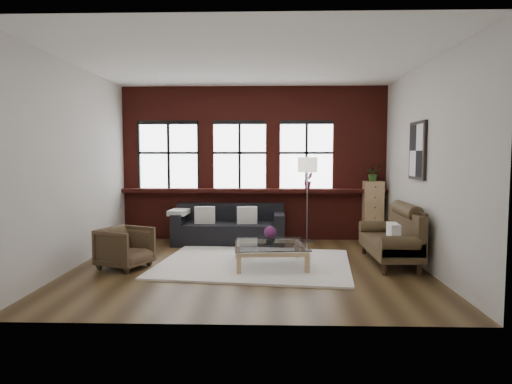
{
  "coord_description": "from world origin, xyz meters",
  "views": [
    {
      "loc": [
        0.33,
        -7.15,
        1.78
      ],
      "look_at": [
        0.1,
        0.6,
        1.15
      ],
      "focal_mm": 32.0,
      "sensor_mm": 36.0,
      "label": 1
    }
  ],
  "objects_px": {
    "vintage_settee": "(389,236)",
    "vase": "(270,239)",
    "coffee_table": "(270,255)",
    "drawer_chest": "(373,211)",
    "floor_lamp": "(307,196)",
    "armchair": "(125,248)",
    "dark_sofa": "(229,224)"
  },
  "relations": [
    {
      "from": "vintage_settee",
      "to": "floor_lamp",
      "type": "distance_m",
      "value": 2.25
    },
    {
      "from": "coffee_table",
      "to": "drawer_chest",
      "type": "height_order",
      "value": "drawer_chest"
    },
    {
      "from": "vintage_settee",
      "to": "armchair",
      "type": "relative_size",
      "value": 2.43
    },
    {
      "from": "armchair",
      "to": "drawer_chest",
      "type": "bearing_deg",
      "value": -38.46
    },
    {
      "from": "vintage_settee",
      "to": "drawer_chest",
      "type": "relative_size",
      "value": 1.39
    },
    {
      "from": "armchair",
      "to": "vase",
      "type": "bearing_deg",
      "value": -63.17
    },
    {
      "from": "dark_sofa",
      "to": "armchair",
      "type": "distance_m",
      "value": 2.5
    },
    {
      "from": "coffee_table",
      "to": "floor_lamp",
      "type": "xyz_separation_m",
      "value": [
        0.76,
        2.12,
        0.76
      ]
    },
    {
      "from": "armchair",
      "to": "coffee_table",
      "type": "xyz_separation_m",
      "value": [
        2.29,
        0.14,
        -0.14
      ]
    },
    {
      "from": "coffee_table",
      "to": "drawer_chest",
      "type": "relative_size",
      "value": 0.92
    },
    {
      "from": "armchair",
      "to": "vase",
      "type": "distance_m",
      "value": 2.29
    },
    {
      "from": "vintage_settee",
      "to": "drawer_chest",
      "type": "bearing_deg",
      "value": 85.41
    },
    {
      "from": "vase",
      "to": "floor_lamp",
      "type": "xyz_separation_m",
      "value": [
        0.76,
        2.12,
        0.5
      ]
    },
    {
      "from": "vase",
      "to": "drawer_chest",
      "type": "height_order",
      "value": "drawer_chest"
    },
    {
      "from": "dark_sofa",
      "to": "floor_lamp",
      "type": "relative_size",
      "value": 1.17
    },
    {
      "from": "dark_sofa",
      "to": "floor_lamp",
      "type": "height_order",
      "value": "floor_lamp"
    },
    {
      "from": "armchair",
      "to": "floor_lamp",
      "type": "relative_size",
      "value": 0.38
    },
    {
      "from": "vintage_settee",
      "to": "vase",
      "type": "relative_size",
      "value": 11.5
    },
    {
      "from": "dark_sofa",
      "to": "coffee_table",
      "type": "relative_size",
      "value": 1.94
    },
    {
      "from": "dark_sofa",
      "to": "floor_lamp",
      "type": "bearing_deg",
      "value": 8.36
    },
    {
      "from": "vase",
      "to": "drawer_chest",
      "type": "distance_m",
      "value": 3.07
    },
    {
      "from": "vintage_settee",
      "to": "dark_sofa",
      "type": "bearing_deg",
      "value": 150.02
    },
    {
      "from": "drawer_chest",
      "to": "floor_lamp",
      "type": "bearing_deg",
      "value": -175.61
    },
    {
      "from": "dark_sofa",
      "to": "vase",
      "type": "xyz_separation_m",
      "value": [
        0.82,
        -1.89,
        0.05
      ]
    },
    {
      "from": "dark_sofa",
      "to": "drawer_chest",
      "type": "height_order",
      "value": "drawer_chest"
    },
    {
      "from": "drawer_chest",
      "to": "coffee_table",
      "type": "bearing_deg",
      "value": -133.57
    },
    {
      "from": "dark_sofa",
      "to": "vase",
      "type": "relative_size",
      "value": 14.72
    },
    {
      "from": "vintage_settee",
      "to": "floor_lamp",
      "type": "xyz_separation_m",
      "value": [
        -1.2,
        1.84,
        0.48
      ]
    },
    {
      "from": "armchair",
      "to": "drawer_chest",
      "type": "xyz_separation_m",
      "value": [
        4.4,
        2.36,
        0.3
      ]
    },
    {
      "from": "dark_sofa",
      "to": "drawer_chest",
      "type": "relative_size",
      "value": 1.77
    },
    {
      "from": "dark_sofa",
      "to": "drawer_chest",
      "type": "xyz_separation_m",
      "value": [
        2.94,
        0.34,
        0.22
      ]
    },
    {
      "from": "drawer_chest",
      "to": "vintage_settee",
      "type": "bearing_deg",
      "value": -94.59
    }
  ]
}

